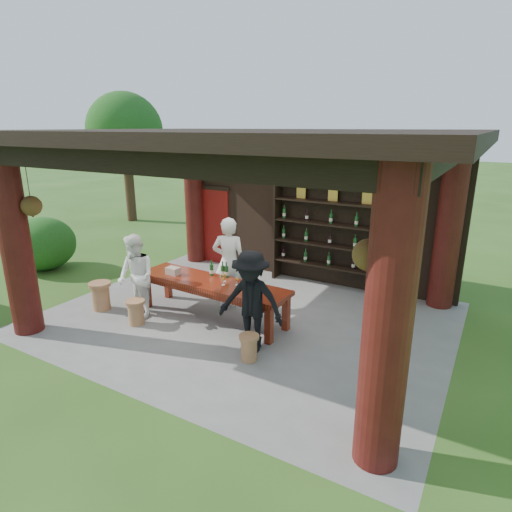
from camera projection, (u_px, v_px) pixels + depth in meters
The scene contains 15 objects.
ground at pixel (246, 318), 8.28m from camera, with size 90.00×90.00×0.00m, color #2D5119.
pavilion at pixel (256, 206), 8.02m from camera, with size 7.50×6.00×3.60m.
wine_shelf at pixel (330, 236), 9.61m from camera, with size 2.72×0.41×2.39m.
tasting_table at pixel (212, 287), 8.12m from camera, with size 3.16×0.94×0.75m.
stool_near_left at pixel (136, 312), 7.96m from camera, with size 0.36×0.36×0.48m.
stool_near_right at pixel (249, 347), 6.73m from camera, with size 0.33×0.33×0.43m.
stool_far_left at pixel (101, 295), 8.59m from camera, with size 0.43×0.43×0.57m.
host at pixel (229, 263), 8.58m from camera, with size 0.68×0.45×1.86m, color silver.
guest_woman at pixel (136, 277), 8.13m from camera, with size 0.79×0.62×1.63m, color white.
guest_man at pixel (251, 302), 6.88m from camera, with size 1.10×0.63×1.70m, color black.
table_bottles at pixel (220, 269), 8.30m from camera, with size 0.39×0.14×0.31m.
table_glasses at pixel (236, 282), 7.81m from camera, with size 0.83×0.29×0.15m.
napkin_basket at pixel (173, 271), 8.44m from camera, with size 0.26×0.18×0.14m, color #BF6672.
shrubs at pixel (373, 299), 7.71m from camera, with size 15.73×9.08×1.36m.
trees at pixel (479, 138), 7.40m from camera, with size 20.94×10.71×4.80m.
Camera 1 is at (3.96, -6.46, 3.56)m, focal length 30.00 mm.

